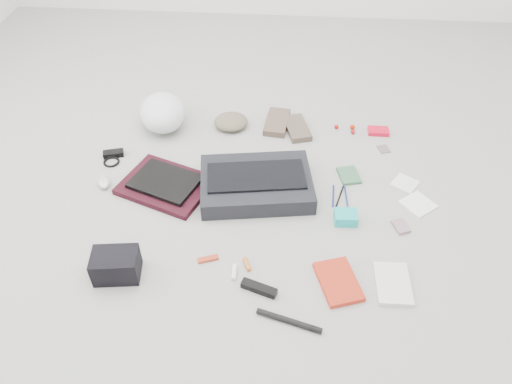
# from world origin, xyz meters

# --- Properties ---
(ground_plane) EXTENTS (4.00, 4.00, 0.00)m
(ground_plane) POSITION_xyz_m (0.00, 0.00, 0.00)
(ground_plane) COLOR gray
(messenger_bag) EXTENTS (0.55, 0.43, 0.08)m
(messenger_bag) POSITION_xyz_m (-0.00, 0.06, 0.04)
(messenger_bag) COLOR black
(messenger_bag) RESTS_ON ground_plane
(bag_flap) EXTENTS (0.46, 0.26, 0.01)m
(bag_flap) POSITION_xyz_m (-0.00, 0.06, 0.09)
(bag_flap) COLOR black
(bag_flap) RESTS_ON messenger_bag
(laptop_sleeve) EXTENTS (0.47, 0.42, 0.03)m
(laptop_sleeve) POSITION_xyz_m (-0.43, 0.05, 0.01)
(laptop_sleeve) COLOR black
(laptop_sleeve) RESTS_ON ground_plane
(laptop) EXTENTS (0.35, 0.31, 0.02)m
(laptop) POSITION_xyz_m (-0.43, 0.05, 0.04)
(laptop) COLOR black
(laptop) RESTS_ON laptop_sleeve
(bike_helmet) EXTENTS (0.32, 0.36, 0.18)m
(bike_helmet) POSITION_xyz_m (-0.54, 0.53, 0.09)
(bike_helmet) COLOR white
(bike_helmet) RESTS_ON ground_plane
(beanie) EXTENTS (0.20, 0.20, 0.06)m
(beanie) POSITION_xyz_m (-0.18, 0.56, 0.03)
(beanie) COLOR #695F4A
(beanie) RESTS_ON ground_plane
(mitten_left) EXTENTS (0.14, 0.24, 0.03)m
(mitten_left) POSITION_xyz_m (0.07, 0.59, 0.02)
(mitten_left) COLOR brown
(mitten_left) RESTS_ON ground_plane
(mitten_right) EXTENTS (0.16, 0.24, 0.03)m
(mitten_right) POSITION_xyz_m (0.18, 0.55, 0.02)
(mitten_right) COLOR brown
(mitten_right) RESTS_ON ground_plane
(power_brick) EXTENTS (0.11, 0.07, 0.03)m
(power_brick) POSITION_xyz_m (-0.74, 0.26, 0.01)
(power_brick) COLOR black
(power_brick) RESTS_ON ground_plane
(cable_coil) EXTENTS (0.10, 0.10, 0.01)m
(cable_coil) POSITION_xyz_m (-0.73, 0.21, 0.01)
(cable_coil) COLOR black
(cable_coil) RESTS_ON ground_plane
(mouse) EXTENTS (0.09, 0.11, 0.03)m
(mouse) POSITION_xyz_m (-0.72, 0.05, 0.02)
(mouse) COLOR #BABABA
(mouse) RESTS_ON ground_plane
(camera_bag) EXTENTS (0.19, 0.14, 0.11)m
(camera_bag) POSITION_xyz_m (-0.51, -0.46, 0.06)
(camera_bag) COLOR black
(camera_bag) RESTS_ON ground_plane
(multitool) EXTENTS (0.09, 0.05, 0.01)m
(multitool) POSITION_xyz_m (-0.17, -0.36, 0.01)
(multitool) COLOR #A03119
(multitool) RESTS_ON ground_plane
(toiletry_tube_white) EXTENTS (0.02, 0.07, 0.02)m
(toiletry_tube_white) POSITION_xyz_m (-0.05, -0.42, 0.01)
(toiletry_tube_white) COLOR silver
(toiletry_tube_white) RESTS_ON ground_plane
(toiletry_tube_orange) EXTENTS (0.04, 0.07, 0.02)m
(toiletry_tube_orange) POSITION_xyz_m (-0.01, -0.38, 0.01)
(toiletry_tube_orange) COLOR #BF6121
(toiletry_tube_orange) RESTS_ON ground_plane
(u_lock) EXTENTS (0.15, 0.08, 0.03)m
(u_lock) POSITION_xyz_m (0.05, -0.50, 0.01)
(u_lock) COLOR black
(u_lock) RESTS_ON ground_plane
(bike_pump) EXTENTS (0.24, 0.09, 0.02)m
(bike_pump) POSITION_xyz_m (0.17, -0.63, 0.01)
(bike_pump) COLOR black
(bike_pump) RESTS_ON ground_plane
(book_red) EXTENTS (0.20, 0.24, 0.02)m
(book_red) POSITION_xyz_m (0.35, -0.44, 0.01)
(book_red) COLOR red
(book_red) RESTS_ON ground_plane
(book_white) EXTENTS (0.14, 0.20, 0.02)m
(book_white) POSITION_xyz_m (0.56, -0.43, 0.01)
(book_white) COLOR silver
(book_white) RESTS_ON ground_plane
(notepad) EXTENTS (0.12, 0.14, 0.01)m
(notepad) POSITION_xyz_m (0.43, 0.20, 0.01)
(notepad) COLOR #346041
(notepad) RESTS_ON ground_plane
(pen_blue) EXTENTS (0.02, 0.14, 0.01)m
(pen_blue) POSITION_xyz_m (0.35, 0.05, 0.00)
(pen_blue) COLOR navy
(pen_blue) RESTS_ON ground_plane
(pen_black) EXTENTS (0.05, 0.14, 0.01)m
(pen_black) POSITION_xyz_m (0.38, 0.05, 0.00)
(pen_black) COLOR black
(pen_black) RESTS_ON ground_plane
(pen_navy) EXTENTS (0.02, 0.15, 0.01)m
(pen_navy) POSITION_xyz_m (0.41, 0.04, 0.00)
(pen_navy) COLOR navy
(pen_navy) RESTS_ON ground_plane
(accordion_wallet) EXTENTS (0.10, 0.08, 0.05)m
(accordion_wallet) POSITION_xyz_m (0.40, -0.10, 0.02)
(accordion_wallet) COLOR #18BEBE
(accordion_wallet) RESTS_ON ground_plane
(card_deck) EXTENTS (0.08, 0.09, 0.01)m
(card_deck) POSITION_xyz_m (0.63, -0.12, 0.01)
(card_deck) COLOR gray
(card_deck) RESTS_ON ground_plane
(napkin_top) EXTENTS (0.15, 0.15, 0.01)m
(napkin_top) POSITION_xyz_m (0.69, 0.16, 0.00)
(napkin_top) COLOR silver
(napkin_top) RESTS_ON ground_plane
(napkin_bottom) EXTENTS (0.18, 0.18, 0.01)m
(napkin_bottom) POSITION_xyz_m (0.73, 0.03, 0.00)
(napkin_bottom) COLOR white
(napkin_bottom) RESTS_ON ground_plane
(lollipop_a) EXTENTS (0.03, 0.03, 0.02)m
(lollipop_a) POSITION_xyz_m (0.39, 0.58, 0.01)
(lollipop_a) COLOR #A60802
(lollipop_a) RESTS_ON ground_plane
(lollipop_b) EXTENTS (0.03, 0.03, 0.03)m
(lollipop_b) POSITION_xyz_m (0.47, 0.59, 0.01)
(lollipop_b) COLOR #AD1D00
(lollipop_b) RESTS_ON ground_plane
(lollipop_c) EXTENTS (0.03, 0.03, 0.02)m
(lollipop_c) POSITION_xyz_m (0.47, 0.54, 0.01)
(lollipop_c) COLOR maroon
(lollipop_c) RESTS_ON ground_plane
(altoids_tin) EXTENTS (0.11, 0.07, 0.02)m
(altoids_tin) POSITION_xyz_m (0.61, 0.56, 0.01)
(altoids_tin) COLOR red
(altoids_tin) RESTS_ON ground_plane
(stamp_sheet) EXTENTS (0.07, 0.08, 0.00)m
(stamp_sheet) POSITION_xyz_m (0.62, 0.42, 0.00)
(stamp_sheet) COLOR slate
(stamp_sheet) RESTS_ON ground_plane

